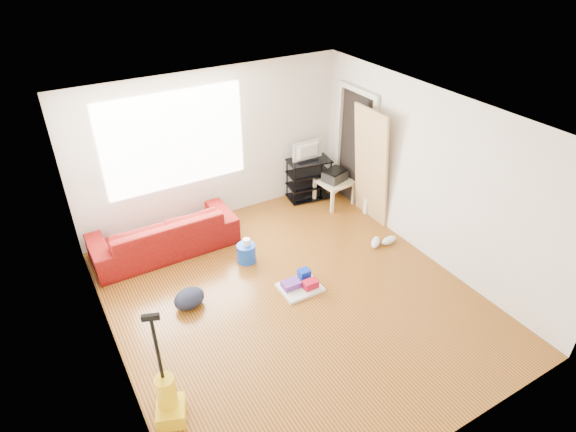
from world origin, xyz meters
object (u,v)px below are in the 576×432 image
bucket (247,261)px  vacuum (168,400)px  sofa (167,250)px  backpack (190,305)px  cleaning_tray (301,284)px  tv_stand (309,179)px  side_table (334,184)px

bucket → vacuum: vacuum is taller
sofa → backpack: 1.37m
cleaning_tray → bucket: bearing=111.5°
cleaning_tray → backpack: (-1.44, 0.44, -0.06)m
bucket → vacuum: 2.70m
backpack → tv_stand: bearing=9.8°
side_table → backpack: 3.45m
vacuum → bucket: bearing=68.0°
side_table → cleaning_tray: 2.46m
bucket → cleaning_tray: bearing=-68.5°
sofa → vacuum: (-0.89, -2.84, 0.25)m
bucket → sofa: bearing=137.3°
side_table → cleaning_tray: side_table is taller
bucket → backpack: bucket is taller
sofa → side_table: 3.08m
side_table → tv_stand: bearing=128.7°
tv_stand → vacuum: bearing=-130.9°
side_table → vacuum: size_ratio=0.43×
cleaning_tray → vacuum: 2.44m
cleaning_tray → vacuum: size_ratio=0.41×
cleaning_tray → backpack: bearing=163.0°
side_table → cleaning_tray: (-1.75, -1.70, -0.31)m
sofa → tv_stand: bearing=-174.4°
vacuum → sofa: bearing=93.5°
side_table → backpack: (-3.19, -1.26, -0.37)m
sofa → cleaning_tray: (1.31, -1.81, 0.06)m
side_table → bucket: 2.28m
cleaning_tray → backpack: cleaning_tray is taller
tv_stand → side_table: 0.48m
tv_stand → vacuum: vacuum is taller
tv_stand → sofa: bearing=-165.7°
cleaning_tray → sofa: bearing=126.0°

